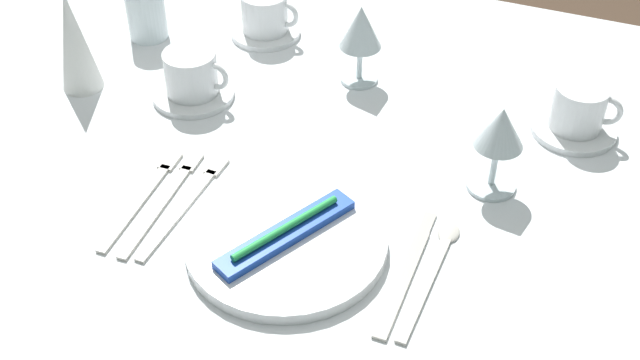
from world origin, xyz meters
The scene contains 18 objects.
dining_table centered at (0.00, 0.00, 0.66)m, with size 1.80×1.11×0.74m.
dinner_plate centered at (0.02, -0.21, 0.75)m, with size 0.27×0.27×0.02m, color white.
toothbrush_package centered at (0.02, -0.21, 0.77)m, with size 0.13×0.20×0.02m.
fork_outer centered at (-0.14, -0.18, 0.74)m, with size 0.02×0.23×0.00m.
fork_inner centered at (-0.17, -0.19, 0.74)m, with size 0.03×0.23×0.00m.
fork_salad centered at (-0.20, -0.19, 0.74)m, with size 0.03×0.22×0.00m.
dinner_knife centered at (0.19, -0.20, 0.74)m, with size 0.02×0.23×0.00m.
spoon_soup centered at (0.21, -0.17, 0.74)m, with size 0.03×0.22×0.01m.
saucer_left centered at (0.34, 0.18, 0.74)m, with size 0.13×0.13×0.01m, color white.
coffee_cup_left centered at (0.34, 0.18, 0.79)m, with size 0.10×0.08×0.07m.
saucer_right centered at (-0.25, 0.05, 0.74)m, with size 0.13×0.13×0.01m, color white.
coffee_cup_right centered at (-0.25, 0.05, 0.79)m, with size 0.11×0.08×0.07m.
saucer_far centered at (-0.22, 0.27, 0.74)m, with size 0.13×0.13×0.01m, color white.
coffee_cup_far centered at (-0.22, 0.27, 0.79)m, with size 0.11×0.08×0.07m.
wine_glass_centre centered at (0.25, 0.01, 0.83)m, with size 0.07×0.07×0.14m.
wine_glass_left centered at (-0.02, 0.19, 0.83)m, with size 0.07×0.07×0.14m.
drink_tumbler centered at (-0.42, 0.19, 0.79)m, with size 0.07×0.07×0.10m.
napkin_folded centered at (-0.44, 0.01, 0.83)m, with size 0.07×0.07×0.17m, color white.
Camera 1 is at (0.35, -0.91, 1.52)m, focal length 46.53 mm.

